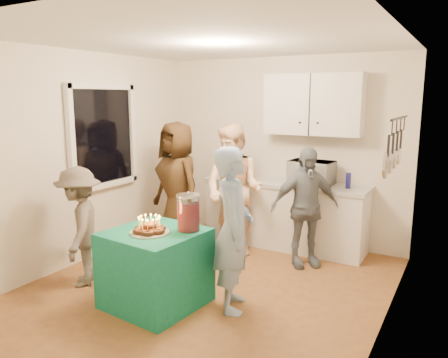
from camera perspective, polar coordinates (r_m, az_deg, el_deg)
The scene contains 19 objects.
floor at distance 4.92m, azimuth -2.08°, elevation -13.95°, with size 4.00×4.00×0.00m, color brown.
ceiling at distance 4.51m, azimuth -2.31°, elevation 17.68°, with size 4.00×4.00×0.00m, color white.
back_wall at distance 6.30m, azimuth 7.46°, elevation 3.76°, with size 3.60×3.60×0.00m, color silver.
left_wall at distance 5.68m, azimuth -17.81°, elevation 2.58°, with size 4.00×4.00×0.00m, color silver.
right_wall at distance 3.91m, azimuth 20.83°, elevation -1.09°, with size 4.00×4.00×0.00m, color silver.
window_night at distance 5.84m, azimuth -15.58°, elevation 5.38°, with size 0.04×1.00×1.20m, color black.
counter at distance 6.13m, azimuth 7.93°, elevation -4.76°, with size 2.20×0.58×0.86m, color white.
countertop at distance 6.02m, azimuth 8.04°, elevation -0.58°, with size 2.24×0.62×0.05m, color beige.
upper_cabinet at distance 5.95m, azimuth 11.58°, elevation 9.50°, with size 1.30×0.30×0.80m, color white.
pot_rack at distance 4.56m, azimuth 21.49°, elevation 4.28°, with size 0.12×1.00×0.60m, color black.
microwave at distance 5.87m, azimuth 11.34°, elevation 0.82°, with size 0.57×0.38×0.31m, color white.
party_table at distance 4.47m, azimuth -8.93°, elevation -11.40°, with size 0.85×0.85×0.76m, color #117555.
donut_cake at distance 4.26m, azimuth -9.72°, elevation -5.85°, with size 0.38×0.38×0.18m, color #381C0C, non-canonical shape.
punch_jar at distance 4.29m, azimuth -4.67°, elevation -4.50°, with size 0.22×0.22×0.34m, color red.
man_birthday at distance 4.21m, azimuth 1.24°, elevation -6.60°, with size 0.58×0.38×1.60m, color #91B0D3.
woman_back_left at distance 5.98m, azimuth -6.10°, elevation -0.82°, with size 0.85×0.55×1.73m, color brown.
woman_back_center at distance 5.67m, azimuth 1.29°, elevation -1.46°, with size 0.83×0.65×1.72m, color #FFB185.
woman_back_right at distance 5.39m, azimuth 10.51°, elevation -3.66°, with size 0.86×0.36×1.46m, color black.
child_near_left at distance 5.03m, azimuth -18.33°, elevation -5.93°, with size 0.85×0.49×1.32m, color #554C44.
Camera 1 is at (2.36, -3.80, 2.05)m, focal length 35.00 mm.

